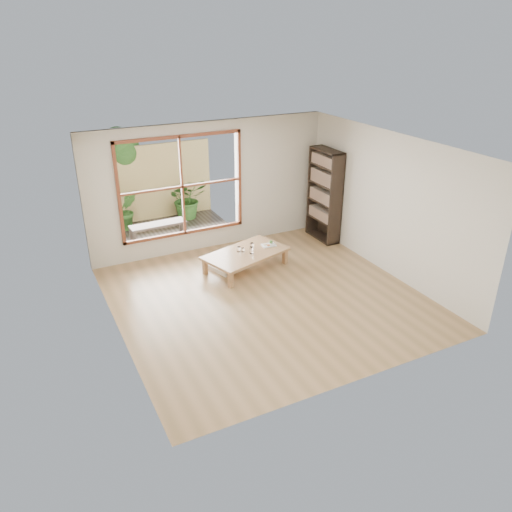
{
  "coord_description": "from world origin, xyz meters",
  "views": [
    {
      "loc": [
        -3.52,
        -6.62,
        4.3
      ],
      "look_at": [
        0.07,
        0.53,
        0.55
      ],
      "focal_mm": 35.0,
      "sensor_mm": 36.0,
      "label": 1
    }
  ],
  "objects_px": {
    "food_tray": "(269,244)",
    "bookshelf": "(325,195)",
    "low_table": "(246,254)",
    "garden_bench": "(158,226)"
  },
  "relations": [
    {
      "from": "food_tray",
      "to": "garden_bench",
      "type": "xyz_separation_m",
      "value": [
        -1.66,
        1.97,
        -0.02
      ]
    },
    {
      "from": "bookshelf",
      "to": "garden_bench",
      "type": "xyz_separation_m",
      "value": [
        -3.26,
        1.45,
        -0.64
      ]
    },
    {
      "from": "low_table",
      "to": "food_tray",
      "type": "xyz_separation_m",
      "value": [
        0.55,
        0.09,
        0.06
      ]
    },
    {
      "from": "bookshelf",
      "to": "food_tray",
      "type": "height_order",
      "value": "bookshelf"
    },
    {
      "from": "food_tray",
      "to": "garden_bench",
      "type": "distance_m",
      "value": 2.57
    },
    {
      "from": "bookshelf",
      "to": "low_table",
      "type": "bearing_deg",
      "value": -164.2
    },
    {
      "from": "food_tray",
      "to": "low_table",
      "type": "bearing_deg",
      "value": -164.7
    },
    {
      "from": "low_table",
      "to": "bookshelf",
      "type": "height_order",
      "value": "bookshelf"
    },
    {
      "from": "low_table",
      "to": "bookshelf",
      "type": "distance_m",
      "value": 2.34
    },
    {
      "from": "food_tray",
      "to": "bookshelf",
      "type": "bearing_deg",
      "value": 24.59
    }
  ]
}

